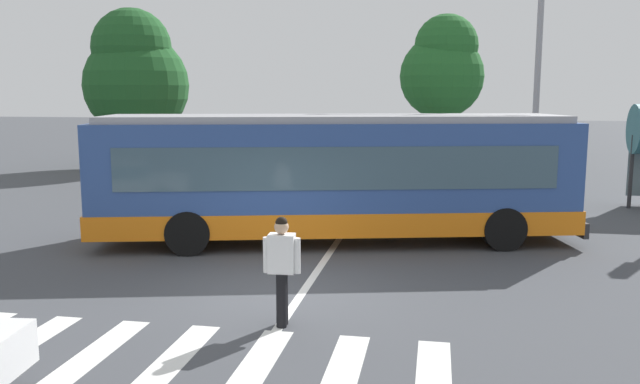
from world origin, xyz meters
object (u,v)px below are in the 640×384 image
at_px(parked_car_blue, 360,163).
at_px(city_transit_bus, 335,177).
at_px(parked_car_red, 232,160).
at_px(parked_car_champagne, 427,163).
at_px(pedestrian_crossing_street, 282,265).
at_px(parked_car_white, 295,162).
at_px(background_tree_right, 443,68).
at_px(twin_arm_street_lamp, 540,35).
at_px(background_tree_left, 135,75).

bearing_deg(parked_car_blue, city_transit_bus, -86.48).
height_order(city_transit_bus, parked_car_red, city_transit_bus).
bearing_deg(parked_car_red, parked_car_champagne, 1.45).
height_order(city_transit_bus, parked_car_champagne, city_transit_bus).
relative_size(pedestrian_crossing_street, parked_car_blue, 0.38).
relative_size(parked_car_red, parked_car_white, 1.01).
relative_size(city_transit_bus, pedestrian_crossing_street, 6.81).
distance_m(city_transit_bus, background_tree_right, 17.37).
bearing_deg(parked_car_blue, twin_arm_street_lamp, -31.85).
distance_m(city_transit_bus, pedestrian_crossing_street, 5.89).
relative_size(parked_car_champagne, background_tree_right, 0.62).
bearing_deg(pedestrian_crossing_street, parked_car_champagne, 83.70).
height_order(city_transit_bus, background_tree_left, background_tree_left).
relative_size(city_transit_bus, parked_car_champagne, 2.56).
bearing_deg(city_transit_bus, parked_car_blue, 93.52).
xyz_separation_m(parked_car_red, twin_arm_street_lamp, (11.76, -4.31, 4.66)).
distance_m(city_transit_bus, parked_car_champagne, 11.56).
xyz_separation_m(pedestrian_crossing_street, parked_car_red, (-6.33, 17.01, -0.20)).
bearing_deg(twin_arm_street_lamp, city_transit_bus, -128.99).
height_order(parked_car_red, parked_car_champagne, same).
relative_size(parked_car_blue, parked_car_champagne, 0.99).
bearing_deg(parked_car_white, parked_car_champagne, 6.32).
height_order(parked_car_red, parked_car_white, same).
distance_m(parked_car_red, parked_car_blue, 5.58).
height_order(pedestrian_crossing_street, background_tree_right, background_tree_right).
relative_size(city_transit_bus, background_tree_right, 1.60).
distance_m(parked_car_red, twin_arm_street_lamp, 13.36).
xyz_separation_m(parked_car_champagne, background_tree_left, (-13.82, 2.41, 3.69)).
height_order(parked_car_blue, twin_arm_street_lamp, twin_arm_street_lamp).
bearing_deg(parked_car_white, parked_car_red, 172.26).
distance_m(pedestrian_crossing_street, parked_car_white, 16.98).
bearing_deg(background_tree_left, pedestrian_crossing_street, -58.72).
bearing_deg(background_tree_right, background_tree_left, -167.84).
distance_m(parked_car_champagne, background_tree_right, 6.86).
height_order(parked_car_red, background_tree_right, background_tree_right).
relative_size(parked_car_white, parked_car_champagne, 0.99).
relative_size(city_transit_bus, twin_arm_street_lamp, 1.35).
bearing_deg(background_tree_right, parked_car_red, -146.98).
bearing_deg(twin_arm_street_lamp, parked_car_white, 156.22).
relative_size(parked_car_red, parked_car_blue, 1.00).
bearing_deg(city_transit_bus, parked_car_white, 107.38).
bearing_deg(background_tree_right, pedestrian_crossing_street, -96.21).
distance_m(pedestrian_crossing_street, background_tree_right, 23.18).
distance_m(parked_car_white, twin_arm_street_lamp, 10.79).
relative_size(twin_arm_street_lamp, background_tree_right, 1.19).
xyz_separation_m(pedestrian_crossing_street, parked_car_blue, (-0.77, 16.54, -0.20)).
bearing_deg(twin_arm_street_lamp, pedestrian_crossing_street, -113.13).
relative_size(pedestrian_crossing_street, parked_car_red, 0.38).
xyz_separation_m(pedestrian_crossing_street, parked_car_champagne, (1.90, 17.21, -0.20)).
xyz_separation_m(pedestrian_crossing_street, twin_arm_street_lamp, (5.42, 12.70, 4.46)).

